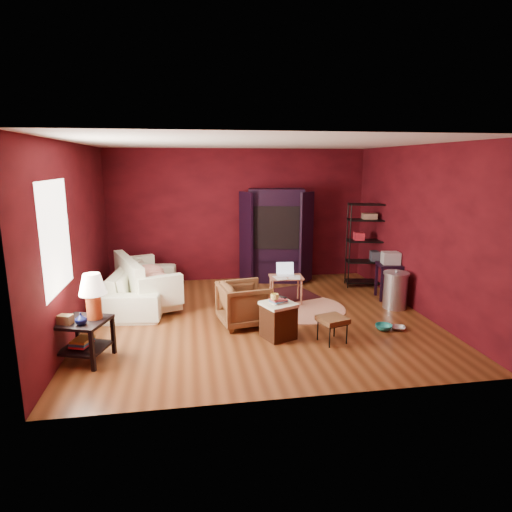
{
  "coord_description": "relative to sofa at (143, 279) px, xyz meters",
  "views": [
    {
      "loc": [
        -1.1,
        -6.59,
        2.51
      ],
      "look_at": [
        0.0,
        0.2,
        1.0
      ],
      "focal_mm": 30.0,
      "sensor_mm": 36.0,
      "label": 1
    }
  ],
  "objects": [
    {
      "name": "room",
      "position": [
        1.88,
        -1.1,
        0.96
      ],
      "size": [
        5.54,
        5.04,
        2.84
      ],
      "color": "brown",
      "rests_on": "ground"
    },
    {
      "name": "sofa",
      "position": [
        0.0,
        0.0,
        0.0
      ],
      "size": [
        0.9,
        2.34,
        0.89
      ],
      "primitive_type": "imported",
      "rotation": [
        0.0,
        0.0,
        1.47
      ],
      "color": "white",
      "rests_on": "ground"
    },
    {
      "name": "armchair",
      "position": [
        1.66,
        -1.35,
        -0.07
      ],
      "size": [
        0.79,
        0.83,
        0.75
      ],
      "primitive_type": "imported",
      "rotation": [
        0.0,
        0.0,
        1.74
      ],
      "color": "black",
      "rests_on": "ground"
    },
    {
      "name": "pet_bowl_steel",
      "position": [
        3.97,
        -1.95,
        -0.34
      ],
      "size": [
        0.21,
        0.13,
        0.21
      ],
      "primitive_type": "imported",
      "rotation": [
        0.0,
        0.0,
        -0.42
      ],
      "color": "silver",
      "rests_on": "ground"
    },
    {
      "name": "pet_bowl_turquoise",
      "position": [
        3.74,
        -1.91,
        -0.32
      ],
      "size": [
        0.26,
        0.11,
        0.26
      ],
      "primitive_type": "imported",
      "rotation": [
        0.0,
        0.0,
        -0.13
      ],
      "color": "teal",
      "rests_on": "ground"
    },
    {
      "name": "vase",
      "position": [
        -0.51,
        -2.43,
        0.17
      ],
      "size": [
        0.19,
        0.19,
        0.15
      ],
      "primitive_type": "imported",
      "rotation": [
        0.0,
        0.0,
        0.28
      ],
      "color": "#0C123F",
      "rests_on": "side_table"
    },
    {
      "name": "mug",
      "position": [
        2.02,
        -2.0,
        0.2
      ],
      "size": [
        0.14,
        0.13,
        0.12
      ],
      "primitive_type": "imported",
      "rotation": [
        0.0,
        0.0,
        -0.35
      ],
      "color": "#EEDF74",
      "rests_on": "hamper"
    },
    {
      "name": "side_table",
      "position": [
        -0.46,
        -2.24,
        0.24
      ],
      "size": [
        0.73,
        0.73,
        1.14
      ],
      "rotation": [
        0.0,
        0.0,
        -0.33
      ],
      "color": "black",
      "rests_on": "ground"
    },
    {
      "name": "sofa_cushions",
      "position": [
        0.02,
        -0.04,
        -0.06
      ],
      "size": [
        1.32,
        2.03,
        0.79
      ],
      "rotation": [
        0.0,
        0.0,
        0.34
      ],
      "color": "white",
      "rests_on": "sofa"
    },
    {
      "name": "hamper",
      "position": [
        2.08,
        -1.95,
        -0.17
      ],
      "size": [
        0.56,
        0.56,
        0.61
      ],
      "rotation": [
        0.0,
        0.0,
        0.38
      ],
      "color": "#3C1C0D",
      "rests_on": "ground"
    },
    {
      "name": "footstool",
      "position": [
        2.81,
        -2.22,
        -0.12
      ],
      "size": [
        0.45,
        0.45,
        0.37
      ],
      "rotation": [
        0.0,
        0.0,
        0.29
      ],
      "color": "black",
      "rests_on": "ground"
    },
    {
      "name": "rug_round",
      "position": [
        2.74,
        -0.77,
        -0.44
      ],
      "size": [
        1.71,
        1.71,
        0.01
      ],
      "rotation": [
        0.0,
        0.0,
        0.1
      ],
      "color": "beige",
      "rests_on": "ground"
    },
    {
      "name": "rug_oriental",
      "position": [
        2.51,
        -0.03,
        -0.43
      ],
      "size": [
        1.54,
        1.24,
        0.01
      ],
      "rotation": [
        0.0,
        0.0,
        0.29
      ],
      "color": "#481318",
      "rests_on": "ground"
    },
    {
      "name": "laptop_desk",
      "position": [
        2.54,
        -0.43,
        0.01
      ],
      "size": [
        0.62,
        0.5,
        0.73
      ],
      "rotation": [
        0.0,
        0.0,
        -0.08
      ],
      "color": "#AB694E",
      "rests_on": "ground"
    },
    {
      "name": "tv_armoire",
      "position": [
        2.68,
        1.11,
        0.58
      ],
      "size": [
        1.53,
        1.01,
        1.98
      ],
      "rotation": [
        0.0,
        0.0,
        -0.2
      ],
      "color": "black",
      "rests_on": "ground"
    },
    {
      "name": "wire_shelving",
      "position": [
        4.45,
        0.4,
        0.49
      ],
      "size": [
        0.89,
        0.51,
        1.71
      ],
      "rotation": [
        0.0,
        0.0,
        -0.18
      ],
      "color": "black",
      "rests_on": "ground"
    },
    {
      "name": "small_stand",
      "position": [
        4.52,
        -0.47,
        0.22
      ],
      "size": [
        0.52,
        0.52,
        0.89
      ],
      "rotation": [
        0.0,
        0.0,
        -0.17
      ],
      "color": "black",
      "rests_on": "ground"
    },
    {
      "name": "trash_can",
      "position": [
        4.38,
        -0.99,
        -0.12
      ],
      "size": [
        0.59,
        0.59,
        0.7
      ],
      "rotation": [
        0.0,
        0.0,
        -0.43
      ],
      "color": "#B9B8C1",
      "rests_on": "ground"
    }
  ]
}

